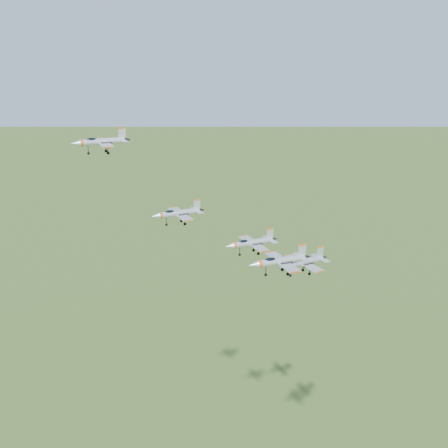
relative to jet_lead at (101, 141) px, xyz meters
name	(u,v)px	position (x,y,z in m)	size (l,w,h in m)	color
jet_lead	(101,141)	(0.00, 0.00, 0.00)	(12.00, 9.99, 3.21)	#B1B8BE
jet_left_high	(178,213)	(10.89, -12.44, -13.18)	(11.28, 9.34, 3.02)	#B1B8BE
jet_right_high	(280,261)	(21.22, -33.51, -17.86)	(12.38, 10.31, 3.31)	#B1B8BE
jet_left_low	(251,243)	(34.80, -0.90, -27.31)	(13.93, 11.52, 3.72)	#B1B8BE
jet_right_low	(302,262)	(32.42, -24.84, -23.38)	(12.54, 10.30, 3.36)	#B1B8BE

